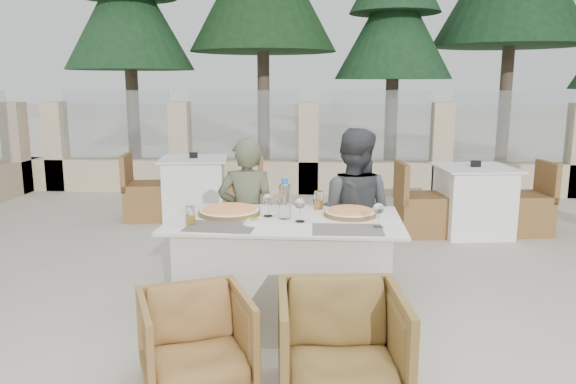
# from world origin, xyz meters

# --- Properties ---
(ground) EXTENTS (80.00, 80.00, 0.00)m
(ground) POSITION_xyz_m (0.00, 0.00, 0.00)
(ground) COLOR beige
(ground) RESTS_ON ground
(sand_patch) EXTENTS (30.00, 16.00, 0.01)m
(sand_patch) POSITION_xyz_m (0.00, 14.00, 0.01)
(sand_patch) COLOR beige
(sand_patch) RESTS_ON ground
(perimeter_wall_far) EXTENTS (10.00, 0.34, 1.60)m
(perimeter_wall_far) POSITION_xyz_m (0.00, 4.80, 0.80)
(perimeter_wall_far) COLOR beige
(perimeter_wall_far) RESTS_ON ground
(pine_far_left) EXTENTS (2.42, 2.42, 5.50)m
(pine_far_left) POSITION_xyz_m (-3.50, 7.00, 2.75)
(pine_far_left) COLOR #1B4020
(pine_far_left) RESTS_ON ground
(pine_mid_left) EXTENTS (2.86, 2.86, 6.50)m
(pine_mid_left) POSITION_xyz_m (-1.00, 7.50, 3.25)
(pine_mid_left) COLOR #193B1A
(pine_mid_left) RESTS_ON ground
(pine_centre) EXTENTS (2.20, 2.20, 5.00)m
(pine_centre) POSITION_xyz_m (1.50, 7.20, 2.50)
(pine_centre) COLOR #1B4021
(pine_centre) RESTS_ON ground
(dining_table) EXTENTS (1.60, 0.90, 0.77)m
(dining_table) POSITION_xyz_m (-0.00, -0.02, 0.39)
(dining_table) COLOR beige
(dining_table) RESTS_ON ground
(placemat_near_left) EXTENTS (0.47, 0.33, 0.00)m
(placemat_near_left) POSITION_xyz_m (-0.40, -0.27, 0.77)
(placemat_near_left) COLOR #58524B
(placemat_near_left) RESTS_ON dining_table
(placemat_near_right) EXTENTS (0.46, 0.31, 0.00)m
(placemat_near_right) POSITION_xyz_m (0.42, -0.28, 0.77)
(placemat_near_right) COLOR #605B52
(placemat_near_right) RESTS_ON dining_table
(pizza_left) EXTENTS (0.45, 0.45, 0.06)m
(pizza_left) POSITION_xyz_m (-0.41, 0.09, 0.80)
(pizza_left) COLOR orange
(pizza_left) RESTS_ON dining_table
(pizza_right) EXTENTS (0.37, 0.37, 0.05)m
(pizza_right) POSITION_xyz_m (0.45, 0.10, 0.79)
(pizza_right) COLOR #C8411B
(pizza_right) RESTS_ON dining_table
(water_bottle) EXTENTS (0.09, 0.09, 0.28)m
(water_bottle) POSITION_xyz_m (-0.00, -0.01, 0.91)
(water_bottle) COLOR #BED9FA
(water_bottle) RESTS_ON dining_table
(wine_glass_centre) EXTENTS (0.10, 0.10, 0.18)m
(wine_glass_centre) POSITION_xyz_m (-0.13, 0.04, 0.86)
(wine_glass_centre) COLOR white
(wine_glass_centre) RESTS_ON dining_table
(wine_glass_near) EXTENTS (0.08, 0.08, 0.18)m
(wine_glass_near) POSITION_xyz_m (0.11, -0.10, 0.86)
(wine_glass_near) COLOR white
(wine_glass_near) RESTS_ON dining_table
(wine_glass_corner) EXTENTS (0.08, 0.08, 0.18)m
(wine_glass_corner) POSITION_xyz_m (0.62, -0.21, 0.86)
(wine_glass_corner) COLOR white
(wine_glass_corner) RESTS_ON dining_table
(beer_glass_left) EXTENTS (0.08, 0.08, 0.12)m
(beer_glass_left) POSITION_xyz_m (-0.61, -0.22, 0.83)
(beer_glass_left) COLOR gold
(beer_glass_left) RESTS_ON dining_table
(beer_glass_right) EXTENTS (0.08, 0.08, 0.14)m
(beer_glass_right) POSITION_xyz_m (0.23, 0.30, 0.84)
(beer_glass_right) COLOR orange
(beer_glass_right) RESTS_ON dining_table
(olive_dish) EXTENTS (0.13, 0.13, 0.04)m
(olive_dish) POSITION_xyz_m (-0.19, -0.19, 0.79)
(olive_dish) COLOR silver
(olive_dish) RESTS_ON dining_table
(armchair_far_left) EXTENTS (0.80, 0.82, 0.63)m
(armchair_far_left) POSITION_xyz_m (-0.39, 0.92, 0.32)
(armchair_far_left) COLOR #9C6538
(armchair_far_left) RESTS_ON ground
(armchair_far_right) EXTENTS (0.76, 0.78, 0.58)m
(armchair_far_right) POSITION_xyz_m (0.40, 0.82, 0.29)
(armchair_far_right) COLOR #936135
(armchair_far_right) RESTS_ON ground
(armchair_near_left) EXTENTS (0.78, 0.79, 0.55)m
(armchair_near_left) POSITION_xyz_m (-0.44, -0.90, 0.28)
(armchair_near_left) COLOR olive
(armchair_near_left) RESTS_ON ground
(armchair_near_right) EXTENTS (0.73, 0.75, 0.62)m
(armchair_near_right) POSITION_xyz_m (0.37, -0.98, 0.31)
(armchair_near_right) COLOR brown
(armchair_near_right) RESTS_ON ground
(diner_left) EXTENTS (0.48, 0.33, 1.28)m
(diner_left) POSITION_xyz_m (-0.34, 0.53, 0.64)
(diner_left) COLOR #4F533C
(diner_left) RESTS_ON ground
(diner_right) EXTENTS (0.76, 0.66, 1.36)m
(diner_right) POSITION_xyz_m (0.49, 0.52, 0.68)
(diner_right) COLOR #3A3D3F
(diner_right) RESTS_ON ground
(bg_table_a) EXTENTS (1.74, 1.04, 0.77)m
(bg_table_a) POSITION_xyz_m (-1.37, 3.04, 0.39)
(bg_table_a) COLOR white
(bg_table_a) RESTS_ON ground
(bg_table_b) EXTENTS (1.73, 1.01, 0.77)m
(bg_table_b) POSITION_xyz_m (1.93, 2.54, 0.39)
(bg_table_b) COLOR white
(bg_table_b) RESTS_ON ground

